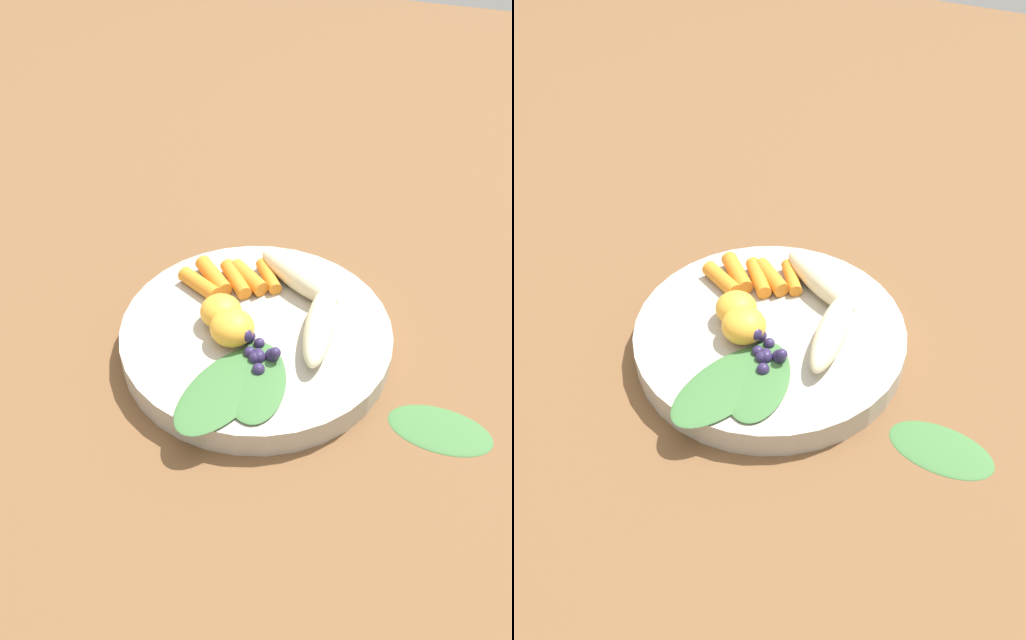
{
  "view_description": "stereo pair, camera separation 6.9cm",
  "coord_description": "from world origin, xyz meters",
  "views": [
    {
      "loc": [
        -0.16,
        0.48,
        0.51
      ],
      "look_at": [
        0.0,
        0.0,
        0.04
      ],
      "focal_mm": 37.56,
      "sensor_mm": 36.0,
      "label": 1
    },
    {
      "loc": [
        -0.23,
        0.46,
        0.51
      ],
      "look_at": [
        0.0,
        0.0,
        0.04
      ],
      "focal_mm": 37.56,
      "sensor_mm": 36.0,
      "label": 2
    }
  ],
  "objects": [
    {
      "name": "coconut_shred_patch",
      "position": [
        -0.01,
        0.08,
        0.03
      ],
      "size": [
        0.05,
        0.05,
        0.0
      ],
      "primitive_type": "cylinder",
      "color": "white",
      "rests_on": "bowl"
    },
    {
      "name": "kale_leaf_left",
      "position": [
        0.0,
        0.09,
        0.03
      ],
      "size": [
        0.1,
        0.14,
        0.01
      ],
      "primitive_type": "ellipsoid",
      "rotation": [
        0.0,
        0.0,
        7.57
      ],
      "color": "#3D7038",
      "rests_on": "bowl"
    },
    {
      "name": "orange_segment_near",
      "position": [
        0.02,
        0.03,
        0.05
      ],
      "size": [
        0.05,
        0.05,
        0.03
      ],
      "primitive_type": "ellipsoid",
      "color": "#F4A833",
      "rests_on": "bowl"
    },
    {
      "name": "kale_leaf_stray",
      "position": [
        -0.2,
        0.05,
        0.0
      ],
      "size": [
        0.1,
        0.06,
        0.01
      ],
      "primitive_type": "ellipsoid",
      "rotation": [
        0.0,
        0.0,
        3.12
      ],
      "color": "#3D7038",
      "rests_on": "ground_plane"
    },
    {
      "name": "carrot_mid_left",
      "position": [
        0.03,
        -0.06,
        0.04
      ],
      "size": [
        0.05,
        0.05,
        0.02
      ],
      "primitive_type": "cylinder",
      "rotation": [
        0.0,
        1.57,
        5.65
      ],
      "color": "orange",
      "rests_on": "bowl"
    },
    {
      "name": "carrot_mid_right",
      "position": [
        0.04,
        -0.06,
        0.04
      ],
      "size": [
        0.05,
        0.05,
        0.02
      ],
      "primitive_type": "cylinder",
      "rotation": [
        0.0,
        1.57,
        5.43
      ],
      "color": "orange",
      "rests_on": "bowl"
    },
    {
      "name": "carrot_front",
      "position": [
        0.01,
        -0.08,
        0.04
      ],
      "size": [
        0.04,
        0.05,
        0.01
      ],
      "primitive_type": "cylinder",
      "rotation": [
        0.0,
        1.57,
        5.35
      ],
      "color": "orange",
      "rests_on": "bowl"
    },
    {
      "name": "kale_leaf_right",
      "position": [
        -0.02,
        0.07,
        0.03
      ],
      "size": [
        0.08,
        0.12,
        0.01
      ],
      "primitive_type": "ellipsoid",
      "rotation": [
        0.0,
        0.0,
        8.1
      ],
      "color": "#3D7038",
      "rests_on": "bowl"
    },
    {
      "name": "blueberry_pile",
      "position": [
        -0.02,
        0.04,
        0.04
      ],
      "size": [
        0.04,
        0.05,
        0.03
      ],
      "color": "#2D234C",
      "rests_on": "bowl"
    },
    {
      "name": "ground_plane",
      "position": [
        0.0,
        0.0,
        0.0
      ],
      "size": [
        2.4,
        2.4,
        0.0
      ],
      "primitive_type": "plane",
      "color": "brown"
    },
    {
      "name": "orange_segment_far",
      "position": [
        0.04,
        0.01,
        0.05
      ],
      "size": [
        0.04,
        0.04,
        0.03
      ],
      "primitive_type": "ellipsoid",
      "color": "#F4A833",
      "rests_on": "bowl"
    },
    {
      "name": "carrot_rear",
      "position": [
        0.07,
        -0.05,
        0.04
      ],
      "size": [
        0.05,
        0.05,
        0.02
      ],
      "primitive_type": "cylinder",
      "rotation": [
        0.0,
        1.57,
        5.54
      ],
      "color": "orange",
      "rests_on": "bowl"
    },
    {
      "name": "banana_peeled_left",
      "position": [
        -0.02,
        -0.08,
        0.05
      ],
      "size": [
        0.12,
        0.09,
        0.03
      ],
      "primitive_type": "ellipsoid",
      "rotation": [
        0.0,
        0.0,
        5.75
      ],
      "color": "beige",
      "rests_on": "bowl"
    },
    {
      "name": "bowl",
      "position": [
        0.0,
        0.0,
        0.02
      ],
      "size": [
        0.29,
        0.29,
        0.03
      ],
      "primitive_type": "cylinder",
      "color": "#B2AD9E",
      "rests_on": "ground_plane"
    },
    {
      "name": "carrot_small",
      "position": [
        0.08,
        -0.04,
        0.04
      ],
      "size": [
        0.06,
        0.04,
        0.02
      ],
      "primitive_type": "cylinder",
      "rotation": [
        0.0,
        1.57,
        5.83
      ],
      "color": "orange",
      "rests_on": "bowl"
    },
    {
      "name": "banana_peeled_right",
      "position": [
        -0.07,
        -0.01,
        0.05
      ],
      "size": [
        0.04,
        0.12,
        0.03
      ],
      "primitive_type": "ellipsoid",
      "rotation": [
        0.0,
        0.0,
        4.83
      ],
      "color": "beige",
      "rests_on": "bowl"
    }
  ]
}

